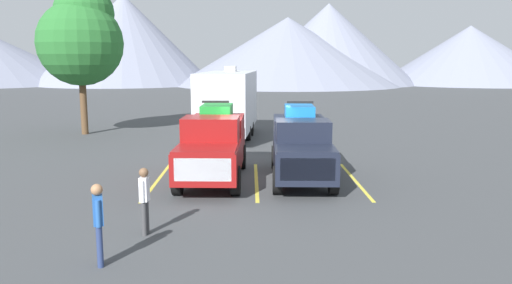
# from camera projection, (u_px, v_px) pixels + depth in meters

# --- Properties ---
(ground_plane) EXTENTS (240.00, 240.00, 0.00)m
(ground_plane) POSITION_uv_depth(u_px,v_px,m) (256.00, 179.00, 17.67)
(ground_plane) COLOR #3F4244
(pickup_truck_a) EXTENTS (2.25, 5.77, 2.69)m
(pickup_truck_a) POSITION_uv_depth(u_px,v_px,m) (214.00, 144.00, 17.52)
(pickup_truck_a) COLOR maroon
(pickup_truck_a) RESTS_ON ground
(pickup_truck_b) EXTENTS (2.19, 5.51, 2.68)m
(pickup_truck_b) POSITION_uv_depth(u_px,v_px,m) (301.00, 145.00, 17.53)
(pickup_truck_b) COLOR black
(pickup_truck_b) RESTS_ON ground
(lot_stripe_a) EXTENTS (0.12, 5.50, 0.01)m
(lot_stripe_a) POSITION_uv_depth(u_px,v_px,m) (157.00, 181.00, 17.37)
(lot_stripe_a) COLOR gold
(lot_stripe_a) RESTS_ON ground
(lot_stripe_b) EXTENTS (0.12, 5.50, 0.01)m
(lot_stripe_b) POSITION_uv_depth(u_px,v_px,m) (256.00, 181.00, 17.41)
(lot_stripe_b) COLOR gold
(lot_stripe_b) RESTS_ON ground
(lot_stripe_c) EXTENTS (0.12, 5.50, 0.01)m
(lot_stripe_c) POSITION_uv_depth(u_px,v_px,m) (355.00, 180.00, 17.45)
(lot_stripe_c) COLOR gold
(lot_stripe_c) RESTS_ON ground
(camper_trailer_a) EXTENTS (3.14, 8.65, 3.81)m
(camper_trailer_a) POSITION_uv_depth(u_px,v_px,m) (228.00, 100.00, 26.69)
(camper_trailer_a) COLOR silver
(camper_trailer_a) RESTS_ON ground
(person_a) EXTENTS (0.27, 0.37, 1.72)m
(person_a) POSITION_uv_depth(u_px,v_px,m) (98.00, 219.00, 10.07)
(person_a) COLOR navy
(person_a) RESTS_ON ground
(person_b) EXTENTS (0.22, 0.36, 1.64)m
(person_b) POSITION_uv_depth(u_px,v_px,m) (145.00, 196.00, 11.91)
(person_b) COLOR #3F3F42
(person_b) RESTS_ON ground
(tree_a) EXTENTS (4.67, 4.67, 8.32)m
(tree_a) POSITION_uv_depth(u_px,v_px,m) (81.00, 36.00, 27.52)
(tree_a) COLOR brown
(tree_a) RESTS_ON ground
(mountain_ridge) EXTENTS (155.61, 45.76, 15.18)m
(mountain_ridge) POSITION_uv_depth(u_px,v_px,m) (228.00, 50.00, 87.06)
(mountain_ridge) COLOR gray
(mountain_ridge) RESTS_ON ground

